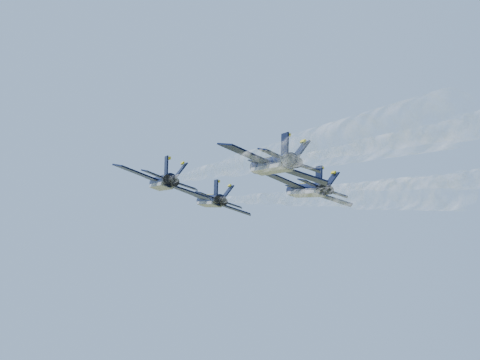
# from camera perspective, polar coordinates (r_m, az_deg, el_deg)

# --- Properties ---
(jet_lead) EXTENTS (11.53, 16.37, 4.96)m
(jet_lead) POSITION_cam_1_polar(r_m,az_deg,el_deg) (106.22, -2.37, -1.62)
(jet_lead) COLOR black
(jet_left) EXTENTS (11.53, 16.37, 4.96)m
(jet_left) POSITION_cam_1_polar(r_m,az_deg,el_deg) (90.38, -6.08, -0.19)
(jet_left) COLOR black
(jet_right) EXTENTS (11.53, 16.37, 4.96)m
(jet_right) POSITION_cam_1_polar(r_m,az_deg,el_deg) (96.39, 5.14, -0.79)
(jet_right) COLOR black
(jet_slot) EXTENTS (11.53, 16.37, 4.96)m
(jet_slot) POSITION_cam_1_polar(r_m,az_deg,el_deg) (78.46, 2.46, 1.18)
(jet_slot) COLOR black
(smoke_trail_lead) EXTENTS (25.62, 57.23, 2.58)m
(smoke_trail_lead) POSITION_cam_1_polar(r_m,az_deg,el_deg) (61.93, 7.41, 4.18)
(smoke_trail_lead) COLOR white
(smoke_trail_left) EXTENTS (25.62, 57.23, 2.58)m
(smoke_trail_left) POSITION_cam_1_polar(r_m,az_deg,el_deg) (45.69, 3.54, 9.09)
(smoke_trail_left) COLOR white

